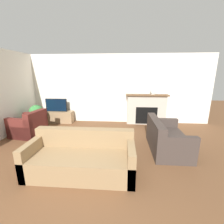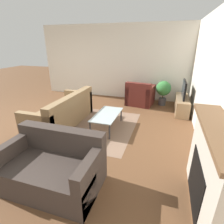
{
  "view_description": "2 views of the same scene",
  "coord_description": "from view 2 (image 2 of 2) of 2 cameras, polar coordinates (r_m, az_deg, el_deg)",
  "views": [
    {
      "loc": [
        0.88,
        -1.73,
        1.95
      ],
      "look_at": [
        0.56,
        2.58,
        0.85
      ],
      "focal_mm": 24.0,
      "sensor_mm": 36.0,
      "label": 1
    },
    {
      "loc": [
        3.79,
        3.47,
        2.05
      ],
      "look_at": [
        0.47,
        2.43,
        0.66
      ],
      "focal_mm": 28.0,
      "sensor_mm": 36.0,
      "label": 2
    }
  ],
  "objects": [
    {
      "name": "area_rug",
      "position": [
        4.6,
        -3.93,
        -4.75
      ],
      "size": [
        2.32,
        1.75,
        0.0
      ],
      "color": "#896B56",
      "rests_on": "ground_plane"
    },
    {
      "name": "couch_sectional",
      "position": [
        4.84,
        -15.72,
        -0.47
      ],
      "size": [
        2.1,
        0.89,
        0.82
      ],
      "color": "#8C704C",
      "rests_on": "ground_plane"
    },
    {
      "name": "wall_left",
      "position": [
        6.78,
        6.28,
        15.69
      ],
      "size": [
        0.06,
        7.27,
        2.7
      ],
      "color": "silver",
      "rests_on": "ground_plane"
    },
    {
      "name": "couch_loveseat",
      "position": [
        2.91,
        -18.69,
        -16.8
      ],
      "size": [
        0.87,
        1.45,
        0.82
      ],
      "rotation": [
        0.0,
        0.0,
        1.57
      ],
      "color": "#3D332D",
      "rests_on": "ground_plane"
    },
    {
      "name": "tv",
      "position": [
        5.77,
        22.45,
        6.84
      ],
      "size": [
        0.86,
        0.06,
        0.52
      ],
      "color": "black",
      "rests_on": "tv_stand"
    },
    {
      "name": "fireplace",
      "position": [
        2.54,
        29.96,
        -16.0
      ],
      "size": [
        1.62,
        0.36,
        1.18
      ],
      "color": "#BCB2A3",
      "rests_on": "ground_plane"
    },
    {
      "name": "ground_plane",
      "position": [
        5.53,
        -23.15,
        -1.87
      ],
      "size": [
        20.0,
        20.0,
        0.0
      ],
      "primitive_type": "plane",
      "color": "brown"
    },
    {
      "name": "tv_stand",
      "position": [
        5.9,
        21.8,
        2.22
      ],
      "size": [
        1.29,
        0.37,
        0.47
      ],
      "color": "#997A56",
      "rests_on": "ground_plane"
    },
    {
      "name": "armchair_by_window",
      "position": [
        6.23,
        9.15,
        5.13
      ],
      "size": [
        0.97,
        0.97,
        0.82
      ],
      "rotation": [
        0.0,
        0.0,
        -1.7
      ],
      "color": "#5B231E",
      "rests_on": "ground_plane"
    },
    {
      "name": "wall_back",
      "position": [
        3.94,
        29.74,
        8.68
      ],
      "size": [
        8.6,
        0.06,
        2.7
      ],
      "color": "silver",
      "rests_on": "ground_plane"
    },
    {
      "name": "potted_plant",
      "position": [
        6.28,
        16.42,
        6.95
      ],
      "size": [
        0.5,
        0.5,
        0.84
      ],
      "color": "#47474C",
      "rests_on": "ground_plane"
    },
    {
      "name": "coffee_table",
      "position": [
        4.4,
        -1.65,
        -1.1
      ],
      "size": [
        1.12,
        0.55,
        0.38
      ],
      "color": "#333338",
      "rests_on": "ground_plane"
    }
  ]
}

